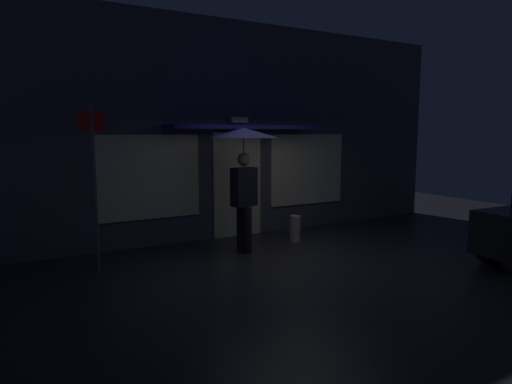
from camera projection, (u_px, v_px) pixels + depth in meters
The scene contains 5 objects.
ground_plane at pixel (296, 261), 7.69m from camera, with size 18.00×18.00×0.00m, color #26262B.
building_facade at pixel (234, 132), 9.42m from camera, with size 10.92×1.00×4.46m.
person_with_umbrella at pixel (244, 154), 8.02m from camera, with size 1.26×1.26×2.27m.
street_sign_post at pixel (94, 179), 6.94m from camera, with size 0.40×0.07×2.61m.
sidewalk_bollard at pixel (295, 229), 9.01m from camera, with size 0.22×0.22×0.53m, color #B2A899.
Camera 1 is at (-4.29, -6.15, 2.19)m, focal length 31.39 mm.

